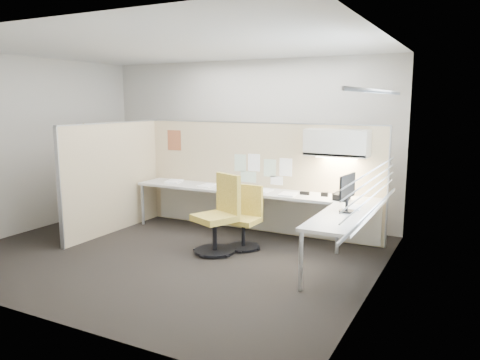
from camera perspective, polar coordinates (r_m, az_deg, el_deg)
The scene contains 27 objects.
floor at distance 6.71m, azimuth -8.15°, elevation -8.77°, with size 5.50×4.50×0.01m, color black.
ceiling at distance 6.41m, azimuth -8.77°, elevation 15.83°, with size 5.50×4.50×0.01m, color white.
wall_back at distance 8.33m, azimuth 0.66°, elevation 4.80°, with size 5.50×0.02×2.80m, color beige.
wall_front at distance 4.78m, azimuth -24.38°, elevation 0.34°, with size 5.50×0.02×2.80m, color beige.
wall_left at distance 8.31m, azimuth -24.06°, elevation 3.96°, with size 0.02×4.50×2.80m, color beige.
wall_right at distance 5.30m, azimuth 16.48°, elevation 1.63°, with size 0.02×4.50×2.80m, color beige.
window_pane at distance 5.29m, azimuth 16.29°, elevation 3.26°, with size 0.01×2.80×1.30m, color #ABBCC7.
partition_back at distance 7.57m, azimuth 2.15°, elevation 0.31°, with size 4.10×0.06×1.75m, color #C8B78A.
partition_left at distance 7.80m, azimuth -15.17°, elevation 0.25°, with size 0.06×2.20×1.75m, color #C8B78A.
desk at distance 7.04m, azimuth 3.30°, elevation -2.67°, with size 4.00×2.07×0.73m.
overhead_bin at distance 6.83m, azimuth 11.76°, elevation 4.46°, with size 0.90×0.36×0.38m, color beige.
task_light_strip at distance 6.85m, azimuth 11.70°, elevation 2.71°, with size 0.60×0.06×0.02m, color #FFEABF.
pinned_papers at distance 7.48m, azimuth 2.60°, elevation 1.42°, with size 1.01×0.00×0.47m.
poster at distance 8.28m, azimuth -8.02°, elevation 4.82°, with size 0.28×0.00×0.35m, color #DE581C.
chair_left at distance 6.53m, azimuth -2.55°, elevation -4.54°, with size 0.66×0.68×1.08m.
chair_right at distance 6.75m, azimuth 0.69°, elevation -4.84°, with size 0.47×0.47×0.89m.
monitor at distance 5.93m, azimuth 12.94°, elevation -1.27°, with size 0.19×0.45×0.47m.
phone at distance 6.68m, azimuth 12.22°, elevation -1.98°, with size 0.23×0.22×0.12m.
stapler at distance 6.97m, azimuth 7.89°, elevation -1.60°, with size 0.14×0.04×0.05m, color black.
tape_dispenser at distance 6.90m, azimuth 10.28°, elevation -1.74°, with size 0.10×0.06×0.06m, color black.
coat_hook at distance 7.33m, azimuth -19.25°, elevation 3.80°, with size 0.18×0.43×1.30m.
paper_stack_0 at distance 8.05m, azimuth -8.04°, elevation -0.16°, with size 0.23×0.30×0.03m, color white.
paper_stack_1 at distance 7.62m, azimuth -3.96°, elevation -0.68°, with size 0.23×0.30×0.02m, color white.
paper_stack_2 at distance 7.38m, azimuth -1.30°, elevation -0.95°, with size 0.23×0.30×0.03m, color white.
paper_stack_3 at distance 7.19m, azimuth 2.84°, elevation -1.32°, with size 0.23×0.30×0.01m, color white.
paper_stack_4 at distance 6.92m, azimuth 5.89°, elevation -1.74°, with size 0.23×0.30×0.02m, color white.
paper_stack_5 at distance 6.23m, azimuth 13.41°, elevation -3.25°, with size 0.23×0.30×0.02m, color white.
Camera 1 is at (3.73, -5.16, 2.10)m, focal length 35.00 mm.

